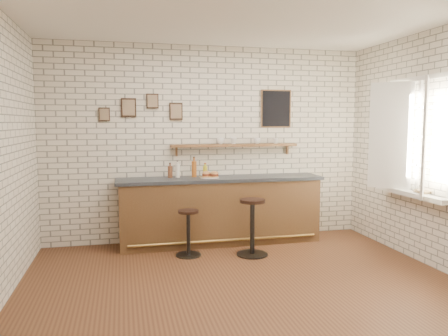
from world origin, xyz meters
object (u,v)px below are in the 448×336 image
(bar_counter, at_px, (220,210))
(bitters_bottle_amber, at_px, (194,169))
(shelf_cup_c, at_px, (257,141))
(book_upper, at_px, (417,191))
(ciabatta_sandwich, at_px, (210,174))
(bitters_bottle_white, at_px, (178,171))
(bitters_bottle_brown, at_px, (170,172))
(condiment_bottle_yellow, at_px, (205,171))
(shelf_cup_b, at_px, (234,141))
(shelf_cup_a, at_px, (221,141))
(bar_stool_right, at_px, (252,225))
(book_lower, at_px, (418,192))
(sandwich_plate, at_px, (210,177))
(bar_stool_left, at_px, (188,231))
(shelf_cup_d, at_px, (276,141))

(bar_counter, xyz_separation_m, bitters_bottle_amber, (-0.38, 0.12, 0.63))
(shelf_cup_c, xyz_separation_m, book_upper, (1.61, -1.72, -0.59))
(ciabatta_sandwich, height_order, bitters_bottle_white, bitters_bottle_white)
(bitters_bottle_brown, relative_size, condiment_bottle_yellow, 1.08)
(bar_counter, height_order, shelf_cup_b, shelf_cup_b)
(bar_counter, bearing_deg, condiment_bottle_yellow, 149.39)
(bitters_bottle_brown, xyz_separation_m, shelf_cup_a, (0.79, 0.08, 0.45))
(bitters_bottle_amber, relative_size, bar_stool_right, 0.39)
(bitters_bottle_amber, height_order, book_lower, bitters_bottle_amber)
(bar_counter, height_order, sandwich_plate, sandwich_plate)
(bitters_bottle_amber, distance_m, shelf_cup_c, 1.10)
(shelf_cup_b, relative_size, book_upper, 0.50)
(bar_counter, distance_m, bar_stool_right, 0.77)
(bar_counter, bearing_deg, sandwich_plate, -170.24)
(bar_stool_left, bearing_deg, bitters_bottle_amber, 73.76)
(bar_counter, bearing_deg, bar_stool_right, -67.71)
(sandwich_plate, distance_m, shelf_cup_c, 1.00)
(book_upper, bearing_deg, ciabatta_sandwich, 166.09)
(condiment_bottle_yellow, height_order, bar_stool_right, condiment_bottle_yellow)
(bitters_bottle_amber, bearing_deg, shelf_cup_c, 4.29)
(bar_stool_right, height_order, shelf_cup_a, shelf_cup_a)
(condiment_bottle_yellow, bearing_deg, sandwich_plate, -76.18)
(bitters_bottle_brown, bearing_deg, shelf_cup_c, 3.16)
(bar_counter, xyz_separation_m, shelf_cup_b, (0.25, 0.20, 1.04))
(shelf_cup_c, relative_size, book_upper, 0.52)
(ciabatta_sandwich, height_order, bar_stool_right, ciabatta_sandwich)
(condiment_bottle_yellow, relative_size, book_lower, 1.00)
(ciabatta_sandwich, height_order, condiment_bottle_yellow, condiment_bottle_yellow)
(sandwich_plate, height_order, bar_stool_right, sandwich_plate)
(bitters_bottle_brown, bearing_deg, bitters_bottle_amber, -0.00)
(ciabatta_sandwich, relative_size, bar_stool_left, 0.40)
(sandwich_plate, distance_m, bitters_bottle_white, 0.49)
(bitters_bottle_brown, distance_m, shelf_cup_d, 1.75)
(bar_counter, height_order, ciabatta_sandwich, ciabatta_sandwich)
(bitters_bottle_white, bearing_deg, shelf_cup_b, 4.93)
(sandwich_plate, relative_size, shelf_cup_c, 2.49)
(book_upper, bearing_deg, sandwich_plate, 166.21)
(bitters_bottle_brown, xyz_separation_m, book_upper, (3.00, -1.65, -0.14))
(condiment_bottle_yellow, xyz_separation_m, book_lower, (2.46, -1.68, -0.16))
(bitters_bottle_white, height_order, shelf_cup_d, shelf_cup_d)
(book_lower, bearing_deg, shelf_cup_b, 136.71)
(condiment_bottle_yellow, bearing_deg, bar_counter, -30.61)
(sandwich_plate, distance_m, ciabatta_sandwich, 0.05)
(bar_stool_left, bearing_deg, book_lower, -19.72)
(bitters_bottle_white, bearing_deg, shelf_cup_a, 6.42)
(shelf_cup_a, bearing_deg, book_upper, -47.39)
(bar_counter, distance_m, bitters_bottle_brown, 0.96)
(bitters_bottle_white, height_order, condiment_bottle_yellow, bitters_bottle_white)
(ciabatta_sandwich, bearing_deg, bitters_bottle_white, 161.90)
(book_upper, bearing_deg, bitters_bottle_white, 168.11)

